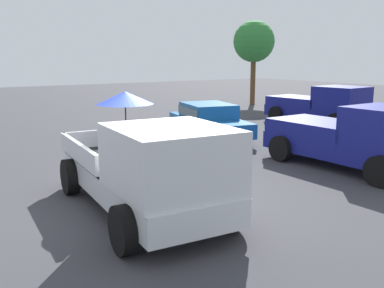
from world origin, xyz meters
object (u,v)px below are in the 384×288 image
object	(u,v)px
parked_sedan_near	(209,119)
pickup_truck_main	(149,168)
pickup_truck_red	(355,138)
pickup_truck_far	(321,106)

from	to	relation	value
parked_sedan_near	pickup_truck_main	bearing A→B (deg)	-30.51
pickup_truck_main	pickup_truck_red	world-z (taller)	pickup_truck_main
pickup_truck_main	pickup_truck_far	bearing A→B (deg)	121.06
pickup_truck_main	parked_sedan_near	size ratio (longest dim) A/B	1.13
pickup_truck_main	pickup_truck_far	size ratio (longest dim) A/B	1.05
pickup_truck_red	parked_sedan_near	world-z (taller)	pickup_truck_red
pickup_truck_far	parked_sedan_near	size ratio (longest dim) A/B	1.08
pickup_truck_main	pickup_truck_red	distance (m)	6.41
pickup_truck_main	pickup_truck_red	xyz separation A→B (m)	(-0.13, 6.41, -0.10)
pickup_truck_red	pickup_truck_far	world-z (taller)	same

